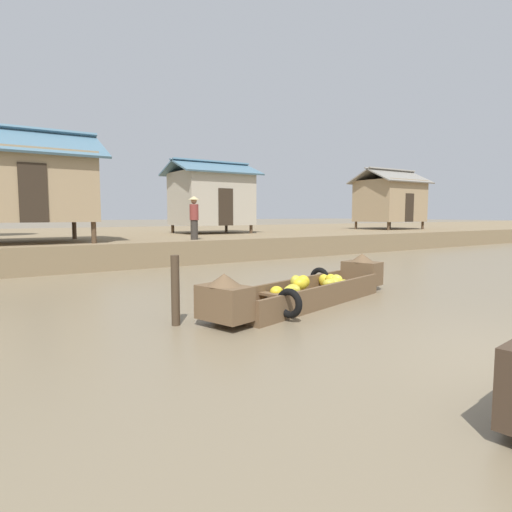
{
  "coord_description": "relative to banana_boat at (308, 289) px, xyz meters",
  "views": [
    {
      "loc": [
        -5.96,
        -1.75,
        1.83
      ],
      "look_at": [
        -0.33,
        6.66,
        0.86
      ],
      "focal_mm": 30.49,
      "sensor_mm": 36.0,
      "label": 1
    }
  ],
  "objects": [
    {
      "name": "stilt_house_mid_left",
      "position": [
        -4.01,
        9.83,
        2.51
      ],
      "size": [
        4.66,
        3.98,
        3.86
      ],
      "color": "#4C3826",
      "rests_on": "riverbank_strip"
    },
    {
      "name": "banana_boat",
      "position": [
        0.0,
        0.0,
        0.0
      ],
      "size": [
        5.37,
        2.45,
        0.88
      ],
      "color": "brown",
      "rests_on": "ground"
    },
    {
      "name": "vendor_person",
      "position": [
        1.51,
        8.4,
        1.5
      ],
      "size": [
        0.44,
        0.44,
        1.66
      ],
      "color": "#332D28",
      "rests_on": "riverbank_strip"
    },
    {
      "name": "stilt_house_right",
      "position": [
        17.79,
        12.46,
        2.5
      ],
      "size": [
        4.54,
        3.58,
        3.97
      ],
      "color": "#4C3826",
      "rests_on": "riverbank_strip"
    },
    {
      "name": "stilt_house_mid_right",
      "position": [
        4.82,
        13.23,
        2.41
      ],
      "size": [
        4.32,
        3.44,
        3.7
      ],
      "color": "#4C3826",
      "rests_on": "riverbank_strip"
    },
    {
      "name": "mooring_post",
      "position": [
        -2.96,
        -0.12,
        0.28
      ],
      "size": [
        0.14,
        0.14,
        1.17
      ],
      "primitive_type": "cylinder",
      "color": "#423323",
      "rests_on": "ground"
    },
    {
      "name": "riverbank_strip",
      "position": [
        0.18,
        17.53,
        0.14
      ],
      "size": [
        160.0,
        20.0,
        0.88
      ],
      "primitive_type": "cube",
      "color": "#7F6B4C",
      "rests_on": "ground"
    },
    {
      "name": "ground_plane",
      "position": [
        0.18,
        5.03,
        -0.3
      ],
      "size": [
        300.0,
        300.0,
        0.0
      ],
      "primitive_type": "plane",
      "color": "#7A6B51"
    }
  ]
}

